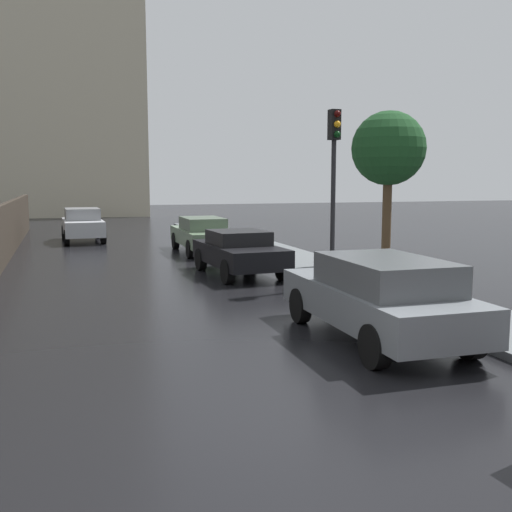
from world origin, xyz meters
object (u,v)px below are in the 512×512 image
Objects in this scene: car_grey_far_ahead at (379,296)px; street_tree_mid at (389,150)px; car_silver_behind_camera at (83,224)px; car_green_far_lane at (202,234)px; car_black_mid_road at (239,252)px; traffic_light at (334,164)px.

street_tree_mid is at bearing 59.77° from car_grey_far_ahead.
car_grey_far_ahead is 0.95× the size of street_tree_mid.
car_grey_far_ahead is at bearing 101.12° from car_silver_behind_camera.
street_tree_mid is at bearing -53.14° from car_green_far_lane.
car_green_far_lane is at bearing 85.38° from car_black_mid_road.
street_tree_mid reaches higher than car_grey_far_ahead.
street_tree_mid is (2.87, 2.22, 0.50)m from traffic_light.
car_silver_behind_camera is at bearing 127.16° from car_green_far_lane.
street_tree_mid is (4.31, 7.11, 2.89)m from car_grey_far_ahead.
car_black_mid_road is 5.49m from street_tree_mid.
car_black_mid_road is 0.92× the size of traffic_light.
traffic_light reaches higher than car_grey_far_ahead.
traffic_light is at bearing 110.72° from car_silver_behind_camera.
car_silver_behind_camera is 0.87× the size of car_green_far_lane.
traffic_light is (1.44, 4.88, 2.39)m from car_grey_far_ahead.
car_black_mid_road is at bearing 108.04° from car_silver_behind_camera.
car_green_far_lane is (-0.12, 13.12, -0.06)m from car_grey_far_ahead.
traffic_light is at bearing 74.55° from car_grey_far_ahead.
traffic_light is 0.91× the size of street_tree_mid.
car_silver_behind_camera is 0.92× the size of traffic_light.
car_grey_far_ahead is at bearing -91.03° from car_black_mid_road.
street_tree_mid reaches higher than car_silver_behind_camera.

